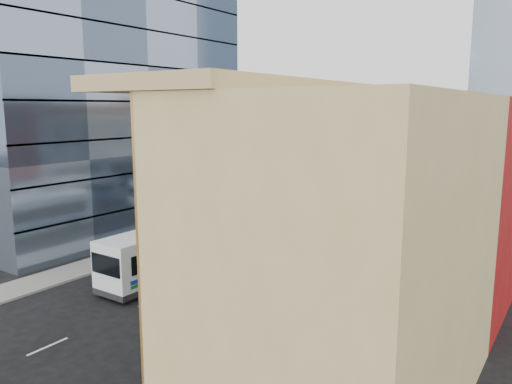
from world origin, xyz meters
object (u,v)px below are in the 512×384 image
Objects in this scene: shophouse_tan at (353,255)px; bus_right at (336,234)px; office_tower at (102,69)px; bus_left_far at (309,205)px; bus_left_near at (177,247)px.

bus_right is (-8.50, 17.02, -4.07)m from shophouse_tan.
shophouse_tan is at bearing -24.30° from office_tower.
bus_left_far is (15.00, 12.64, -13.18)m from office_tower.
office_tower reaches higher than shophouse_tan.
bus_left_near is 1.08× the size of bus_left_far.
bus_left_near is at bearing 155.08° from shophouse_tan.
bus_left_far is (-16.00, 26.64, -4.18)m from shophouse_tan.
office_tower is at bearing 155.70° from shophouse_tan.
shophouse_tan reaches higher than bus_left_far.
bus_left_near is at bearing -130.78° from bus_right.
bus_left_near is 1.02× the size of bus_right.
office_tower is 2.65× the size of bus_left_far.
office_tower reaches higher than bus_left_far.
bus_right is (22.50, 3.02, -13.07)m from office_tower.
office_tower is 2.45× the size of bus_left_near.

